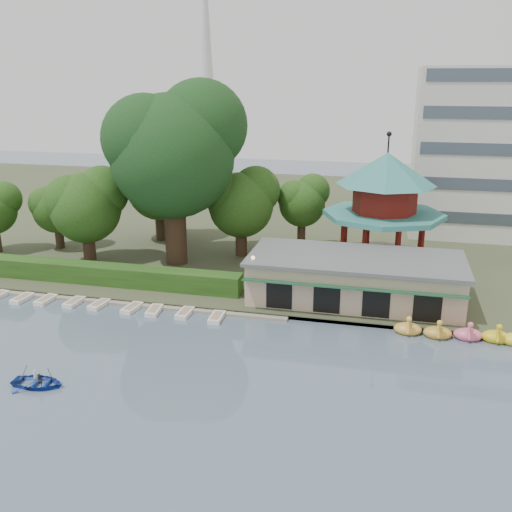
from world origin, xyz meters
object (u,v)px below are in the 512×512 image
(big_tree, at_px, (174,147))
(dock, at_px, (102,299))
(pavilion, at_px, (385,199))
(boathouse, at_px, (355,278))
(rowboat_with_passengers, at_px, (38,379))

(big_tree, bearing_deg, dock, -106.07)
(dock, xyz_separation_m, pavilion, (24.00, 14.80, 7.36))
(pavilion, distance_m, big_tree, 21.77)
(boathouse, distance_m, rowboat_with_passengers, 27.06)
(pavilion, bearing_deg, dock, -148.34)
(dock, xyz_separation_m, big_tree, (3.17, 11.00, 12.43))
(dock, xyz_separation_m, boathouse, (22.00, 4.77, 2.25))
(big_tree, bearing_deg, rowboat_with_passengers, -90.26)
(pavilion, relative_size, rowboat_with_passengers, 2.68)
(boathouse, bearing_deg, rowboat_with_passengers, -134.57)
(boathouse, height_order, pavilion, pavilion)
(pavilion, bearing_deg, big_tree, -169.67)
(dock, bearing_deg, rowboat_with_passengers, -78.07)
(pavilion, xyz_separation_m, rowboat_with_passengers, (-20.95, -29.26, -6.98))
(dock, bearing_deg, boathouse, 12.24)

